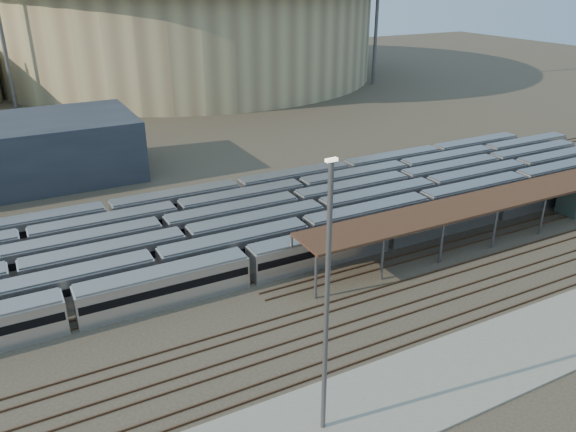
{
  "coord_description": "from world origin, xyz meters",
  "views": [
    {
      "loc": [
        -34.34,
        -42.68,
        32.0
      ],
      "look_at": [
        -5.67,
        12.0,
        4.94
      ],
      "focal_mm": 35.0,
      "sensor_mm": 36.0,
      "label": 1
    }
  ],
  "objects": [
    {
      "name": "apron",
      "position": [
        -5.0,
        -15.0,
        0.1
      ],
      "size": [
        50.0,
        9.0,
        0.2
      ],
      "primitive_type": "cube",
      "color": "gray",
      "rests_on": "ground"
    },
    {
      "name": "service_building",
      "position": [
        -35.0,
        55.0,
        5.0
      ],
      "size": [
        42.0,
        20.0,
        10.0
      ],
      "primitive_type": "cube",
      "color": "#1E232D",
      "rests_on": "ground"
    },
    {
      "name": "ground",
      "position": [
        0.0,
        0.0,
        0.0
      ],
      "size": [
        420.0,
        420.0,
        0.0
      ],
      "primitive_type": "plane",
      "color": "#383026",
      "rests_on": "ground"
    },
    {
      "name": "empty_tracks",
      "position": [
        0.0,
        -5.0,
        0.09
      ],
      "size": [
        170.0,
        9.62,
        0.18
      ],
      "color": "#4C3323",
      "rests_on": "ground"
    },
    {
      "name": "subway_trains",
      "position": [
        0.45,
        18.5,
        1.8
      ],
      "size": [
        122.94,
        23.9,
        3.6
      ],
      "color": "silver",
      "rests_on": "ground"
    },
    {
      "name": "stadium",
      "position": [
        25.0,
        140.0,
        16.47
      ],
      "size": [
        124.0,
        124.0,
        32.5
      ],
      "color": "tan",
      "rests_on": "ground"
    },
    {
      "name": "floodlight_3",
      "position": [
        -10.0,
        160.0,
        20.65
      ],
      "size": [
        4.0,
        1.0,
        38.4
      ],
      "color": "#535257",
      "rests_on": "ground"
    },
    {
      "name": "yard_light_pole",
      "position": [
        -16.84,
        -15.0,
        10.95
      ],
      "size": [
        0.82,
        0.36,
        21.33
      ],
      "color": "#535257",
      "rests_on": "apron"
    },
    {
      "name": "floodlight_2",
      "position": [
        70.0,
        100.0,
        20.65
      ],
      "size": [
        4.0,
        1.0,
        38.4
      ],
      "color": "#535257",
      "rests_on": "ground"
    },
    {
      "name": "inspection_shed",
      "position": [
        22.0,
        4.0,
        4.98
      ],
      "size": [
        60.3,
        6.0,
        5.3
      ],
      "color": "#535257",
      "rests_on": "ground"
    },
    {
      "name": "floodlight_0",
      "position": [
        -30.0,
        110.0,
        20.65
      ],
      "size": [
        4.0,
        1.0,
        38.4
      ],
      "color": "#535257",
      "rests_on": "ground"
    }
  ]
}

